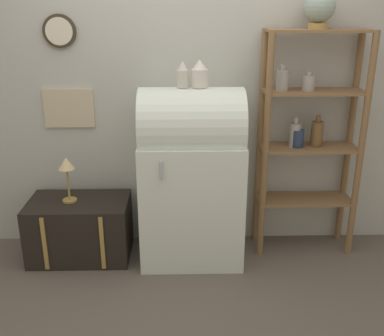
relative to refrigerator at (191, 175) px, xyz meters
name	(u,v)px	position (x,y,z in m)	size (l,w,h in m)	color
ground_plane	(192,272)	(0.00, -0.26, -0.69)	(12.00, 12.00, 0.00)	#60564C
wall_back	(190,81)	(0.00, 0.32, 0.66)	(7.00, 0.09, 2.70)	#B7B7AD
refrigerator	(191,175)	(0.00, 0.00, 0.00)	(0.77, 0.61, 1.35)	silver
suitcase_trunk	(80,228)	(-0.88, 0.01, -0.45)	(0.77, 0.49, 0.47)	black
shelf_unit	(308,131)	(0.90, 0.12, 0.31)	(0.77, 0.30, 1.74)	olive
globe	(319,8)	(0.90, 0.13, 1.20)	(0.22, 0.22, 0.26)	#AD8942
vase_left	(183,75)	(-0.06, 0.00, 0.75)	(0.08, 0.08, 0.19)	beige
vase_center	(200,74)	(0.06, 0.01, 0.75)	(0.12, 0.12, 0.19)	silver
desk_lamp	(67,169)	(-0.94, 0.01, 0.05)	(0.12, 0.12, 0.36)	#AD8942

